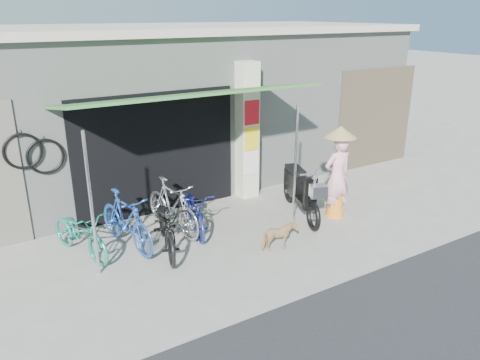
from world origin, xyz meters
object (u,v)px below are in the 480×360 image
bike_black (167,226)px  nun (337,173)px  bike_blue (126,221)px  bike_silver (172,206)px  bike_navy (194,210)px  street_dog (279,236)px  bike_teal (80,233)px  moped (300,191)px

bike_black → nun: 3.57m
bike_blue → bike_silver: bearing=-0.1°
bike_navy → street_dog: bearing=-44.5°
bike_blue → bike_teal: bearing=159.9°
bike_teal → moped: 4.32m
street_dog → moped: moped is taller
bike_black → bike_silver: bearing=74.0°
street_dog → nun: nun is taller
bike_teal → bike_black: bearing=-42.2°
bike_blue → bike_black: (0.56, -0.47, -0.05)m
bike_black → nun: (3.52, -0.41, 0.45)m
bike_silver → street_dog: bike_silver is taller
nun → bike_teal: bearing=-9.7°
bike_silver → street_dog: size_ratio=2.74×
bike_black → street_dog: bearing=-16.3°
bike_silver → bike_navy: bearing=-37.7°
bike_blue → bike_silver: size_ratio=1.00×
street_dog → bike_black: bearing=66.1°
bike_navy → street_dog: 1.73m
bike_blue → bike_navy: 1.32m
street_dog → bike_navy: bearing=39.1°
bike_silver → nun: 3.33m
bike_black → bike_silver: size_ratio=1.04×
bike_black → moped: size_ratio=0.91×
bike_silver → bike_teal: bearing=173.1°
bike_navy → bike_black: bearing=-135.1°
bike_black → bike_silver: (0.39, 0.66, 0.05)m
nun → bike_silver: bearing=-16.9°
bike_blue → nun: size_ratio=0.91×
bike_blue → moped: size_ratio=0.87×
bike_blue → moped: (3.50, -0.45, 0.01)m
bike_silver → bike_black: bearing=-129.8°
bike_navy → bike_teal: bearing=-170.0°
street_dog → moped: 1.67m
bike_teal → bike_navy: (2.09, -0.14, 0.01)m
bike_silver → street_dog: (1.27, -1.67, -0.25)m
moped → bike_navy: bearing=-172.5°
moped → street_dog: bearing=-122.3°
bike_blue → bike_navy: bearing=-11.7°
bike_teal → street_dog: bearing=-46.3°
bike_blue → street_dog: bearing=-44.7°
bike_navy → nun: 2.94m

